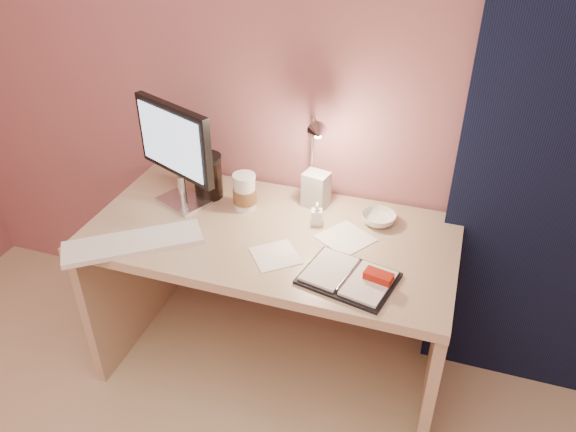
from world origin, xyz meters
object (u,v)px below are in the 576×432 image
(desk, at_px, (277,267))
(planner, at_px, (351,277))
(monitor, at_px, (177,146))
(desk_lamp, at_px, (296,151))
(lotion_bottle, at_px, (317,214))
(product_box, at_px, (316,189))
(keyboard, at_px, (133,243))
(coffee_cup, at_px, (245,193))
(bowl, at_px, (378,219))
(dark_jar, at_px, (208,178))

(desk, distance_m, planner, 0.50)
(monitor, xyz_separation_m, desk_lamp, (0.45, 0.13, -0.01))
(lotion_bottle, bearing_deg, monitor, -177.70)
(planner, height_order, product_box, product_box)
(keyboard, bearing_deg, lotion_bottle, -6.14)
(planner, relative_size, coffee_cup, 2.27)
(product_box, bearing_deg, desk, -111.43)
(keyboard, xyz_separation_m, coffee_cup, (0.30, 0.37, 0.06))
(planner, xyz_separation_m, desk_lamp, (-0.32, 0.40, 0.24))
(desk_lamp, bearing_deg, product_box, -1.56)
(keyboard, relative_size, coffee_cup, 3.28)
(planner, relative_size, bowl, 2.58)
(bowl, height_order, dark_jar, dark_jar)
(monitor, bearing_deg, product_box, 40.28)
(keyboard, xyz_separation_m, lotion_bottle, (0.60, 0.35, 0.04))
(desk, bearing_deg, coffee_cup, 161.07)
(coffee_cup, distance_m, bowl, 0.54)
(dark_jar, xyz_separation_m, desk_lamp, (0.37, 0.04, 0.17))
(monitor, xyz_separation_m, lotion_bottle, (0.56, 0.02, -0.21))
(keyboard, bearing_deg, desk, -1.17)
(monitor, height_order, desk_lamp, monitor)
(desk_lamp, bearing_deg, desk, -126.44)
(desk_lamp, bearing_deg, keyboard, -158.83)
(bowl, bearing_deg, dark_jar, -178.78)
(product_box, bearing_deg, planner, -47.35)
(product_box, xyz_separation_m, desk_lamp, (-0.08, -0.03, 0.17))
(keyboard, distance_m, product_box, 0.74)
(coffee_cup, xyz_separation_m, lotion_bottle, (0.31, -0.02, -0.02))
(monitor, bearing_deg, bowl, 31.23)
(keyboard, bearing_deg, planner, -32.25)
(monitor, distance_m, bowl, 0.83)
(keyboard, relative_size, bowl, 3.73)
(product_box, bearing_deg, desk_lamp, -147.07)
(keyboard, height_order, coffee_cup, coffee_cup)
(lotion_bottle, bearing_deg, product_box, 107.40)
(planner, distance_m, lotion_bottle, 0.36)
(monitor, bearing_deg, keyboard, -72.72)
(coffee_cup, bearing_deg, monitor, -170.70)
(desk, bearing_deg, lotion_bottle, 12.37)
(planner, height_order, desk_lamp, desk_lamp)
(bowl, bearing_deg, coffee_cup, -173.63)
(bowl, distance_m, product_box, 0.28)
(keyboard, distance_m, dark_jar, 0.44)
(planner, distance_m, dark_jar, 0.78)
(desk, xyz_separation_m, lotion_bottle, (0.15, 0.03, 0.27))
(planner, relative_size, desk_lamp, 0.87)
(planner, bearing_deg, keyboard, -163.74)
(monitor, relative_size, dark_jar, 2.60)
(planner, bearing_deg, coffee_cup, 160.75)
(coffee_cup, distance_m, product_box, 0.29)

